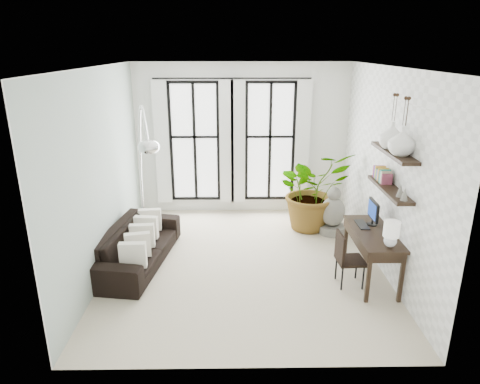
{
  "coord_description": "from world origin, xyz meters",
  "views": [
    {
      "loc": [
        -0.17,
        -6.47,
        3.48
      ],
      "look_at": [
        -0.07,
        0.3,
        1.17
      ],
      "focal_mm": 32.0,
      "sensor_mm": 36.0,
      "label": 1
    }
  ],
  "objects_px": {
    "arc_lamp": "(143,141)",
    "sofa": "(137,245)",
    "plant": "(312,190)",
    "desk": "(374,237)",
    "buddha": "(333,214)",
    "desk_chair": "(346,256)"
  },
  "relations": [
    {
      "from": "arc_lamp",
      "to": "sofa",
      "type": "bearing_deg",
      "value": -100.19
    },
    {
      "from": "sofa",
      "to": "plant",
      "type": "height_order",
      "value": "plant"
    },
    {
      "from": "arc_lamp",
      "to": "buddha",
      "type": "relative_size",
      "value": 2.74
    },
    {
      "from": "sofa",
      "to": "desk",
      "type": "bearing_deg",
      "value": -91.38
    },
    {
      "from": "sofa",
      "to": "desk_chair",
      "type": "relative_size",
      "value": 2.63
    },
    {
      "from": "desk_chair",
      "to": "arc_lamp",
      "type": "relative_size",
      "value": 0.33
    },
    {
      "from": "desk_chair",
      "to": "arc_lamp",
      "type": "height_order",
      "value": "arc_lamp"
    },
    {
      "from": "sofa",
      "to": "desk_chair",
      "type": "xyz_separation_m",
      "value": [
        3.32,
        -0.74,
        0.16
      ]
    },
    {
      "from": "plant",
      "to": "desk",
      "type": "xyz_separation_m",
      "value": [
        0.58,
        -2.12,
        -0.05
      ]
    },
    {
      "from": "arc_lamp",
      "to": "buddha",
      "type": "height_order",
      "value": "arc_lamp"
    },
    {
      "from": "plant",
      "to": "desk",
      "type": "height_order",
      "value": "plant"
    },
    {
      "from": "plant",
      "to": "buddha",
      "type": "height_order",
      "value": "plant"
    },
    {
      "from": "buddha",
      "to": "plant",
      "type": "bearing_deg",
      "value": 143.97
    },
    {
      "from": "desk_chair",
      "to": "buddha",
      "type": "height_order",
      "value": "buddha"
    },
    {
      "from": "desk",
      "to": "desk_chair",
      "type": "relative_size",
      "value": 1.62
    },
    {
      "from": "buddha",
      "to": "desk",
      "type": "bearing_deg",
      "value": -83.9
    },
    {
      "from": "sofa",
      "to": "arc_lamp",
      "type": "height_order",
      "value": "arc_lamp"
    },
    {
      "from": "plant",
      "to": "desk",
      "type": "bearing_deg",
      "value": -74.79
    },
    {
      "from": "arc_lamp",
      "to": "plant",
      "type": "bearing_deg",
      "value": 16.12
    },
    {
      "from": "arc_lamp",
      "to": "buddha",
      "type": "xyz_separation_m",
      "value": [
        3.44,
        0.61,
        -1.59
      ]
    },
    {
      "from": "desk_chair",
      "to": "arc_lamp",
      "type": "xyz_separation_m",
      "value": [
        -3.21,
        1.32,
        1.5
      ]
    },
    {
      "from": "desk",
      "to": "buddha",
      "type": "distance_m",
      "value": 1.88
    }
  ]
}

